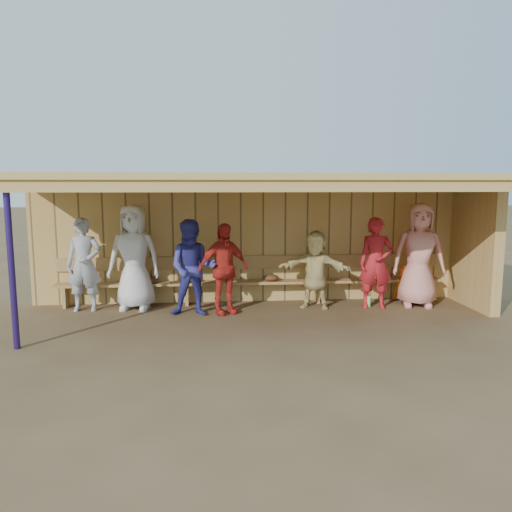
{
  "coord_description": "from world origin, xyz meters",
  "views": [
    {
      "loc": [
        -0.78,
        -8.57,
        2.34
      ],
      "look_at": [
        0.0,
        0.35,
        1.05
      ],
      "focal_mm": 35.0,
      "sensor_mm": 36.0,
      "label": 1
    }
  ],
  "objects": [
    {
      "name": "player_a",
      "position": [
        -3.15,
        0.76,
        0.87
      ],
      "size": [
        0.65,
        0.43,
        1.74
      ],
      "primitive_type": "imported",
      "rotation": [
        0.0,
        0.0,
        0.02
      ],
      "color": "#999BA1",
      "rests_on": "ground"
    },
    {
      "name": "dugout_equipment",
      "position": [
        -0.24,
        0.99,
        0.49
      ],
      "size": [
        5.82,
        0.62,
        0.8
      ],
      "color": "orange",
      "rests_on": "ground"
    },
    {
      "name": "player_c",
      "position": [
        -1.14,
        0.24,
        0.86
      ],
      "size": [
        0.9,
        0.74,
        1.73
      ],
      "primitive_type": "imported",
      "rotation": [
        0.0,
        0.0,
        -0.11
      ],
      "color": "#353592",
      "rests_on": "ground"
    },
    {
      "name": "dugout_structure",
      "position": [
        0.39,
        0.69,
        1.69
      ],
      "size": [
        8.8,
        3.2,
        2.5
      ],
      "color": "tan",
      "rests_on": "ground"
    },
    {
      "name": "player_d",
      "position": [
        -0.59,
        0.32,
        0.83
      ],
      "size": [
        1.05,
        0.75,
        1.66
      ],
      "primitive_type": "imported",
      "rotation": [
        0.0,
        0.0,
        0.4
      ],
      "color": "red",
      "rests_on": "ground"
    },
    {
      "name": "player_g",
      "position": [
        2.29,
        0.5,
        0.86
      ],
      "size": [
        0.69,
        0.51,
        1.73
      ],
      "primitive_type": "imported",
      "rotation": [
        0.0,
        0.0,
        -0.16
      ],
      "color": "#B41C22",
      "rests_on": "ground"
    },
    {
      "name": "player_b",
      "position": [
        -2.25,
        0.81,
        0.99
      ],
      "size": [
        1.04,
        0.74,
        1.98
      ],
      "primitive_type": "imported",
      "rotation": [
        0.0,
        0.0,
        -0.12
      ],
      "color": "silver",
      "rests_on": "ground"
    },
    {
      "name": "player_f",
      "position": [
        1.15,
        0.59,
        0.74
      ],
      "size": [
        1.44,
        0.89,
        1.48
      ],
      "primitive_type": "imported",
      "rotation": [
        0.0,
        0.0,
        -0.35
      ],
      "color": "#DFCA7D",
      "rests_on": "ground"
    },
    {
      "name": "player_h",
      "position": [
        3.15,
        0.56,
        1.0
      ],
      "size": [
        1.09,
        0.84,
        2.0
      ],
      "primitive_type": "imported",
      "rotation": [
        0.0,
        0.0,
        -0.22
      ],
      "color": "#DE897D",
      "rests_on": "ground"
    },
    {
      "name": "bench",
      "position": [
        0.0,
        1.12,
        0.53
      ],
      "size": [
        7.6,
        0.34,
        0.93
      ],
      "color": "tan",
      "rests_on": "ground"
    },
    {
      "name": "ground",
      "position": [
        0.0,
        0.0,
        0.0
      ],
      "size": [
        90.0,
        90.0,
        0.0
      ],
      "primitive_type": "plane",
      "color": "brown",
      "rests_on": "ground"
    }
  ]
}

